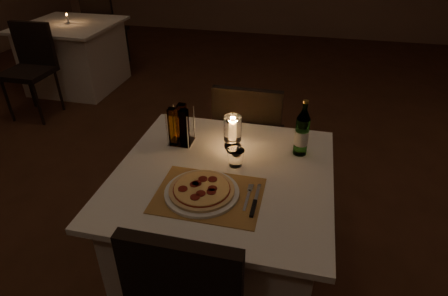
% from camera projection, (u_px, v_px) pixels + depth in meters
% --- Properties ---
extents(floor, '(8.00, 10.00, 0.02)m').
position_uv_depth(floor, '(199.00, 245.00, 2.35)').
color(floor, '#4A2817').
rests_on(floor, ground).
extents(main_table, '(1.00, 1.00, 0.74)m').
position_uv_depth(main_table, '(223.00, 230.00, 1.93)').
color(main_table, white).
rests_on(main_table, ground).
extents(chair_far, '(0.42, 0.42, 0.90)m').
position_uv_depth(chair_far, '(248.00, 134.00, 2.43)').
color(chair_far, black).
rests_on(chair_far, ground).
extents(placemat, '(0.45, 0.34, 0.00)m').
position_uv_depth(placemat, '(209.00, 195.00, 1.59)').
color(placemat, '#AC7A3B').
rests_on(placemat, main_table).
extents(plate, '(0.32, 0.32, 0.01)m').
position_uv_depth(plate, '(202.00, 192.00, 1.59)').
color(plate, white).
rests_on(plate, placemat).
extents(pizza, '(0.28, 0.28, 0.02)m').
position_uv_depth(pizza, '(202.00, 189.00, 1.58)').
color(pizza, '#D8B77F').
rests_on(pizza, plate).
extents(fork, '(0.02, 0.18, 0.00)m').
position_uv_depth(fork, '(248.00, 195.00, 1.59)').
color(fork, silver).
rests_on(fork, placemat).
extents(knife, '(0.02, 0.22, 0.01)m').
position_uv_depth(knife, '(254.00, 205.00, 1.53)').
color(knife, black).
rests_on(knife, placemat).
extents(tumbler, '(0.08, 0.08, 0.08)m').
position_uv_depth(tumbler, '(235.00, 158.00, 1.77)').
color(tumbler, white).
rests_on(tumbler, main_table).
extents(water_bottle, '(0.07, 0.07, 0.29)m').
position_uv_depth(water_bottle, '(302.00, 133.00, 1.81)').
color(water_bottle, '#6AAE5E').
rests_on(water_bottle, main_table).
extents(hurricane_candle, '(0.09, 0.09, 0.17)m').
position_uv_depth(hurricane_candle, '(233.00, 130.00, 1.88)').
color(hurricane_candle, white).
rests_on(hurricane_candle, main_table).
extents(cruet_caddy, '(0.12, 0.12, 0.21)m').
position_uv_depth(cruet_caddy, '(180.00, 127.00, 1.91)').
color(cruet_caddy, white).
rests_on(cruet_caddy, main_table).
extents(neighbor_table_left, '(1.00, 1.00, 0.74)m').
position_uv_depth(neighbor_table_left, '(75.00, 56.00, 4.33)').
color(neighbor_table_left, white).
rests_on(neighbor_table_left, ground).
extents(neighbor_chair_la, '(0.42, 0.42, 0.90)m').
position_uv_depth(neighbor_chair_la, '(31.00, 61.00, 3.65)').
color(neighbor_chair_la, black).
rests_on(neighbor_chair_la, ground).
extents(neighbor_chair_lb, '(0.42, 0.42, 0.90)m').
position_uv_depth(neighbor_chair_lb, '(103.00, 25.00, 4.83)').
color(neighbor_chair_lb, black).
rests_on(neighbor_chair_lb, ground).
extents(neighbor_candle_left, '(0.03, 0.03, 0.11)m').
position_uv_depth(neighbor_candle_left, '(68.00, 19.00, 4.11)').
color(neighbor_candle_left, white).
rests_on(neighbor_candle_left, neighbor_table_left).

